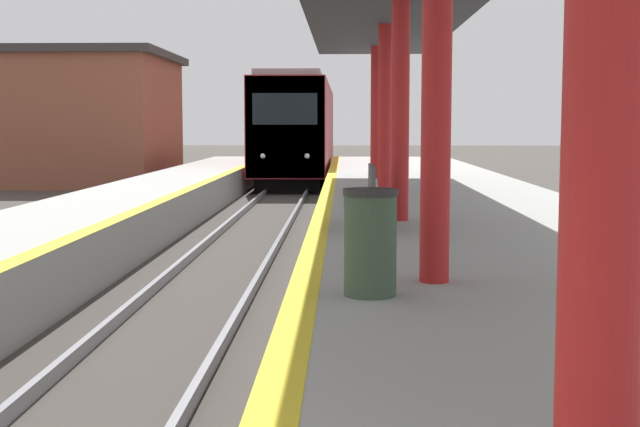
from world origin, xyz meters
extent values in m
cube|color=black|center=(0.00, 38.35, 0.28)|extent=(2.34, 17.99, 0.55)
cube|color=maroon|center=(0.00, 38.35, 2.32)|extent=(2.75, 19.99, 3.54)
cube|color=gold|center=(0.00, 28.43, 2.32)|extent=(2.70, 0.16, 3.47)
cube|color=black|center=(0.00, 28.37, 2.94)|extent=(2.20, 0.06, 1.06)
cube|color=gray|center=(0.00, 38.35, 4.21)|extent=(2.34, 18.99, 0.24)
sphere|color=white|center=(-0.76, 28.37, 1.35)|extent=(0.18, 0.18, 0.18)
sphere|color=white|center=(0.76, 28.37, 1.35)|extent=(0.18, 0.18, 0.18)
cylinder|color=red|center=(2.90, 1.09, 2.75)|extent=(0.29, 0.29, 3.69)
cylinder|color=red|center=(2.90, 6.64, 2.75)|extent=(0.29, 0.29, 3.69)
cylinder|color=red|center=(2.90, 12.19, 2.75)|extent=(0.29, 0.29, 3.69)
cylinder|color=red|center=(2.90, 17.74, 2.75)|extent=(0.29, 0.29, 3.69)
cylinder|color=red|center=(2.90, 23.29, 2.75)|extent=(0.29, 0.29, 3.69)
cylinder|color=#384C38|center=(2.26, 5.93, 1.35)|extent=(0.47, 0.47, 0.90)
cylinder|color=#262626|center=(2.26, 5.93, 1.83)|extent=(0.49, 0.49, 0.06)
cube|color=#4C4C51|center=(2.24, 11.08, 1.34)|extent=(0.44, 1.64, 0.08)
cube|color=#4C4C51|center=(2.43, 11.08, 1.60)|extent=(0.06, 1.64, 0.44)
cube|color=#262628|center=(2.24, 10.42, 1.10)|extent=(0.35, 0.08, 0.40)
cube|color=#262628|center=(2.24, 11.74, 1.10)|extent=(0.35, 0.08, 0.40)
cube|color=brown|center=(-10.94, 34.14, 2.51)|extent=(11.38, 7.84, 5.01)
cube|color=#383333|center=(-10.94, 34.14, 5.16)|extent=(11.95, 8.23, 0.30)
camera|label=1|loc=(2.03, -1.92, 2.43)|focal=50.00mm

